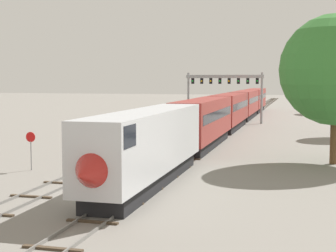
{
  "coord_description": "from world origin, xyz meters",
  "views": [
    {
      "loc": [
        11.51,
        -28.09,
        6.78
      ],
      "look_at": [
        1.0,
        12.0,
        3.0
      ],
      "focal_mm": 54.87,
      "sensor_mm": 36.0,
      "label": 1
    }
  ],
  "objects_px": {
    "passenger_train": "(230,110)",
    "stop_sign": "(31,145)",
    "trackside_tree_left": "(336,70)",
    "signal_gantry": "(224,86)"
  },
  "relations": [
    {
      "from": "passenger_train",
      "to": "trackside_tree_left",
      "type": "xyz_separation_m",
      "value": [
        12.01,
        -27.33,
        4.92
      ]
    },
    {
      "from": "signal_gantry",
      "to": "passenger_train",
      "type": "bearing_deg",
      "value": -76.47
    },
    {
      "from": "passenger_train",
      "to": "stop_sign",
      "type": "bearing_deg",
      "value": -105.5
    },
    {
      "from": "stop_sign",
      "to": "trackside_tree_left",
      "type": "height_order",
      "value": "trackside_tree_left"
    },
    {
      "from": "passenger_train",
      "to": "signal_gantry",
      "type": "relative_size",
      "value": 8.01
    },
    {
      "from": "passenger_train",
      "to": "stop_sign",
      "type": "distance_m",
      "value": 37.42
    },
    {
      "from": "passenger_train",
      "to": "stop_sign",
      "type": "height_order",
      "value": "passenger_train"
    },
    {
      "from": "trackside_tree_left",
      "to": "stop_sign",
      "type": "bearing_deg",
      "value": -158.38
    },
    {
      "from": "passenger_train",
      "to": "signal_gantry",
      "type": "xyz_separation_m",
      "value": [
        -2.25,
        9.35,
        3.21
      ]
    },
    {
      "from": "trackside_tree_left",
      "to": "passenger_train",
      "type": "bearing_deg",
      "value": 113.72
    }
  ]
}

